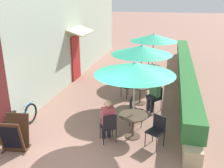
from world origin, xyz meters
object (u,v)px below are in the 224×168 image
bicycle_leaning (20,120)px  patio_umbrella_mid (142,50)px  cafe_chair_far_right (153,75)px  coffee_cup_mid (145,85)px  cafe_chair_near_right (134,109)px  patio_table_far (152,70)px  seated_patron_near_back (108,118)px  cafe_chair_near_back (109,126)px  seated_patron_mid_left (154,92)px  cafe_chair_near_left (157,129)px  patio_umbrella_far (154,38)px  cafe_chair_mid_right (126,86)px  patio_umbrella_near (135,68)px  patio_table_mid (140,90)px  coffee_cup_far (154,65)px  cafe_chair_mid_left (156,96)px  menu_board (14,134)px  cafe_chair_far_left (150,66)px  patio_table_near (133,120)px

bicycle_leaning → patio_umbrella_mid: bearing=45.7°
cafe_chair_far_right → coffee_cup_mid: bearing=171.8°
cafe_chair_near_right → patio_umbrella_mid: size_ratio=0.38×
patio_table_far → cafe_chair_far_right: cafe_chair_far_right is taller
seated_patron_near_back → cafe_chair_near_back: bearing=-90.0°
seated_patron_mid_left → cafe_chair_near_right: bearing=106.9°
cafe_chair_near_left → cafe_chair_near_right: bearing=-24.2°
patio_umbrella_mid → patio_umbrella_far: size_ratio=1.00×
cafe_chair_near_back → patio_umbrella_far: 6.00m
seated_patron_near_back → cafe_chair_mid_right: (-0.07, 3.20, -0.17)m
patio_umbrella_near → seated_patron_mid_left: 2.39m
coffee_cup_mid → cafe_chair_far_right: size_ratio=0.10×
patio_umbrella_near → patio_table_mid: size_ratio=2.78×
seated_patron_mid_left → coffee_cup_far: bearing=-45.1°
coffee_cup_mid → patio_table_mid: bearing=175.3°
cafe_chair_far_right → coffee_cup_far: (-0.03, 0.76, 0.23)m
cafe_chair_mid_left → menu_board: menu_board is taller
patio_umbrella_mid → cafe_chair_far_right: patio_umbrella_mid is taller
patio_table_far → cafe_chair_near_back: bearing=-96.7°
patio_table_mid → patio_umbrella_far: 3.28m
patio_table_mid → patio_umbrella_mid: patio_umbrella_mid is taller
cafe_chair_far_left → coffee_cup_far: bearing=13.7°
cafe_chair_near_left → patio_table_near: bearing=5.8°
cafe_chair_near_back → coffee_cup_mid: cafe_chair_near_back is taller
cafe_chair_mid_left → patio_umbrella_far: 3.68m
cafe_chair_mid_left → cafe_chair_far_left: 4.10m
seated_patron_mid_left → patio_umbrella_far: bearing=-43.4°
cafe_chair_near_right → bicycle_leaning: cafe_chair_near_right is taller
seated_patron_near_back → seated_patron_mid_left: (1.09, 2.26, 0.00)m
cafe_chair_mid_left → seated_patron_mid_left: bearing=90.0°
patio_umbrella_mid → cafe_chair_mid_left: size_ratio=2.60×
bicycle_leaning → patio_table_far: bearing=63.3°
patio_umbrella_near → coffee_cup_far: (0.18, 5.33, -1.31)m
patio_umbrella_near → coffee_cup_mid: bearing=88.8°
seated_patron_mid_left → menu_board: 4.69m
cafe_chair_mid_left → menu_board: 4.79m
coffee_cup_mid → cafe_chair_far_left: 3.65m
cafe_chair_far_left → cafe_chair_far_right: (0.26, -1.48, 0.00)m
cafe_chair_near_back → menu_board: size_ratio=0.93×
cafe_chair_near_right → patio_table_far: size_ratio=1.07×
cafe_chair_near_right → seated_patron_near_back: seated_patron_near_back is taller
seated_patron_near_back → seated_patron_mid_left: size_ratio=1.00×
patio_umbrella_mid → cafe_chair_mid_left: (0.62, -0.43, -1.54)m
patio_table_near → cafe_chair_near_right: bearing=96.4°
cafe_chair_near_back → patio_table_mid: (0.49, 2.87, 0.01)m
patio_table_near → cafe_chair_near_right: 0.75m
seated_patron_mid_left → coffee_cup_mid: 0.63m
cafe_chair_far_right → bicycle_leaning: bearing=140.6°
patio_umbrella_mid → cafe_chair_far_left: patio_umbrella_mid is taller
cafe_chair_near_left → patio_table_mid: cafe_chair_near_left is taller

